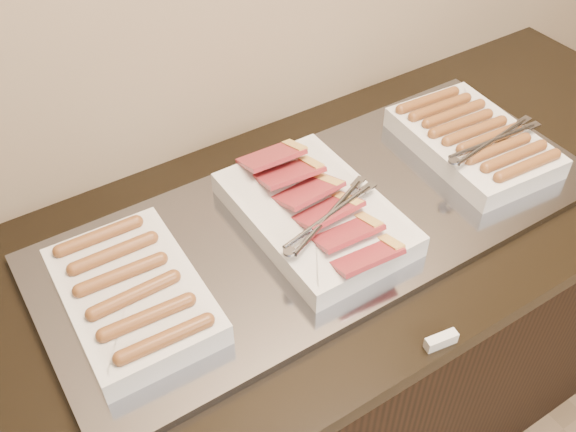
% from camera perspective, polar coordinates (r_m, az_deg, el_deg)
% --- Properties ---
extents(counter, '(2.06, 0.76, 0.90)m').
position_cam_1_polar(counter, '(1.70, 2.71, -11.50)').
color(counter, black).
rests_on(counter, ground).
extents(warming_tray, '(1.20, 0.50, 0.02)m').
position_cam_1_polar(warming_tray, '(1.35, 3.51, -0.28)').
color(warming_tray, gray).
rests_on(warming_tray, counter).
extents(dish_left, '(0.24, 0.35, 0.07)m').
position_cam_1_polar(dish_left, '(1.19, -13.65, -6.69)').
color(dish_left, silver).
rests_on(dish_left, warming_tray).
extents(dish_center, '(0.28, 0.42, 0.09)m').
position_cam_1_polar(dish_center, '(1.30, 2.44, 0.37)').
color(dish_center, silver).
rests_on(dish_center, warming_tray).
extents(dish_right, '(0.27, 0.38, 0.08)m').
position_cam_1_polar(dish_right, '(1.55, 16.21, 6.50)').
color(dish_right, silver).
rests_on(dish_right, warming_tray).
extents(label_holder, '(0.06, 0.03, 0.02)m').
position_cam_1_polar(label_holder, '(1.18, 13.44, -10.72)').
color(label_holder, silver).
rests_on(label_holder, counter).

